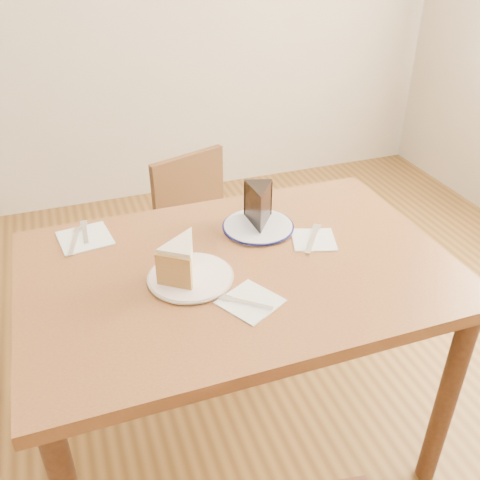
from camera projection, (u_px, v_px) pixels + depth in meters
name	position (u px, v px, depth m)	size (l,w,h in m)	color
ground	(239.00, 438.00, 1.90)	(4.00, 4.00, 0.00)	#492F13
table	(238.00, 293.00, 1.56)	(1.20, 0.80, 0.75)	#502C15
chair_far	(208.00, 243.00, 2.19)	(0.49, 0.49, 0.78)	#382110
plate_cream	(191.00, 277.00, 1.45)	(0.22, 0.22, 0.01)	white
plate_navy	(258.00, 226.00, 1.67)	(0.21, 0.21, 0.01)	white
carrot_cake	(184.00, 257.00, 1.44)	(0.09, 0.13, 0.09)	beige
chocolate_cake	(259.00, 208.00, 1.64)	(0.09, 0.12, 0.11)	black
napkin_cream	(250.00, 302.00, 1.36)	(0.13, 0.13, 0.00)	white
napkin_navy	(314.00, 240.00, 1.62)	(0.13, 0.13, 0.00)	white
napkin_spare	(85.00, 238.00, 1.62)	(0.15, 0.15, 0.00)	white
fork_cream	(247.00, 303.00, 1.35)	(0.01, 0.14, 0.00)	silver
knife_navy	(313.00, 239.00, 1.61)	(0.02, 0.17, 0.00)	silver
fork_spare	(85.00, 232.00, 1.64)	(0.01, 0.14, 0.00)	silver
knife_spare	(74.00, 241.00, 1.60)	(0.01, 0.16, 0.00)	white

